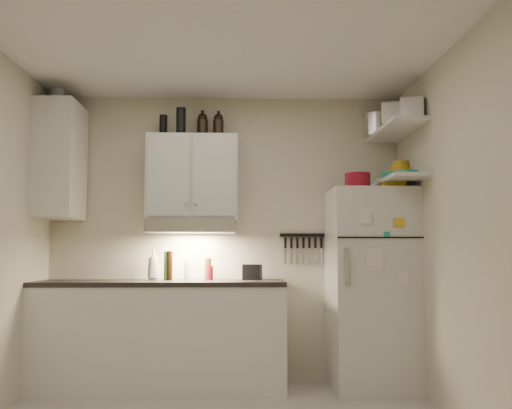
{
  "coord_description": "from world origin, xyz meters",
  "views": [
    {
      "loc": [
        0.08,
        -3.73,
        1.14
      ],
      "look_at": [
        0.25,
        0.9,
        1.55
      ],
      "focal_mm": 40.0,
      "sensor_mm": 36.0,
      "label": 1
    }
  ],
  "objects": [
    {
      "name": "growler_b",
      "position": [
        -0.07,
        1.36,
        2.31
      ],
      "size": [
        0.13,
        0.13,
        0.22
      ],
      "primitive_type": null,
      "rotation": [
        0.0,
        0.0,
        0.43
      ],
      "color": "black",
      "rests_on": "upper_cabinet"
    },
    {
      "name": "red_jar",
      "position": [
        -0.14,
        1.32,
        0.98
      ],
      "size": [
        0.08,
        0.08,
        0.12
      ],
      "primitive_type": "cylinder",
      "rotation": [
        0.0,
        0.0,
        0.35
      ],
      "color": "maroon",
      "rests_on": "countertop"
    },
    {
      "name": "spice_jar",
      "position": [
        1.33,
        1.11,
        1.75
      ],
      "size": [
        0.06,
        0.06,
        0.09
      ],
      "primitive_type": "cylinder",
      "rotation": [
        0.0,
        0.0,
        -0.15
      ],
      "color": "silver",
      "rests_on": "fridge"
    },
    {
      "name": "side_cabinet",
      "position": [
        -1.44,
        1.2,
        1.95
      ],
      "size": [
        0.33,
        0.55,
        1.0
      ],
      "primitive_type": "cube",
      "color": "silver",
      "rests_on": "left_wall"
    },
    {
      "name": "bowl_orange",
      "position": [
        1.54,
        1.2,
        1.89
      ],
      "size": [
        0.18,
        0.18,
        0.05
      ],
      "primitive_type": "cylinder",
      "color": "orange",
      "rests_on": "bowl_teal"
    },
    {
      "name": "dutch_oven",
      "position": [
        1.11,
        1.0,
        1.76
      ],
      "size": [
        0.25,
        0.25,
        0.13
      ],
      "primitive_type": "cylinder",
      "rotation": [
        0.0,
        0.0,
        0.16
      ],
      "color": "maroon",
      "rests_on": "fridge"
    },
    {
      "name": "bowl_yellow",
      "position": [
        1.54,
        1.2,
        1.94
      ],
      "size": [
        0.14,
        0.14,
        0.04
      ],
      "primitive_type": "cylinder",
      "color": "gold",
      "rests_on": "bowl_orange"
    },
    {
      "name": "tin_b",
      "position": [
        1.51,
        0.75,
        2.31
      ],
      "size": [
        0.23,
        0.23,
        0.18
      ],
      "primitive_type": "cube",
      "rotation": [
        0.0,
        0.0,
        -0.39
      ],
      "color": "#AAAAAD",
      "rests_on": "shelf_hi"
    },
    {
      "name": "ceiling",
      "position": [
        0.0,
        0.0,
        2.61
      ],
      "size": [
        3.2,
        3.0,
        0.02
      ],
      "primitive_type": "cube",
      "color": "white",
      "rests_on": "ground"
    },
    {
      "name": "oil_bottle",
      "position": [
        -0.52,
        1.28,
        1.05
      ],
      "size": [
        0.06,
        0.06,
        0.25
      ],
      "primitive_type": "cylinder",
      "rotation": [
        0.0,
        0.0,
        -0.36
      ],
      "color": "#416E1B",
      "rests_on": "countertop"
    },
    {
      "name": "shelf_lo",
      "position": [
        1.45,
        1.02,
        1.76
      ],
      "size": [
        0.3,
        0.95,
        0.03
      ],
      "primitive_type": "cube",
      "color": "silver",
      "rests_on": "right_wall"
    },
    {
      "name": "fridge",
      "position": [
        1.25,
        1.16,
        0.85
      ],
      "size": [
        0.7,
        0.68,
        1.7
      ],
      "primitive_type": "cube",
      "color": "silver",
      "rests_on": "floor"
    },
    {
      "name": "knife_strip",
      "position": [
        0.7,
        1.49,
        1.32
      ],
      "size": [
        0.42,
        0.02,
        0.03
      ],
      "primitive_type": "cube",
      "color": "black",
      "rests_on": "back_wall"
    },
    {
      "name": "side_jar",
      "position": [
        -1.5,
        1.26,
        2.53
      ],
      "size": [
        0.15,
        0.15,
        0.17
      ],
      "primitive_type": "cylinder",
      "rotation": [
        0.0,
        0.0,
        -0.22
      ],
      "color": "silver",
      "rests_on": "side_cabinet"
    },
    {
      "name": "range_hood",
      "position": [
        -0.3,
        1.27,
        1.39
      ],
      "size": [
        0.76,
        0.46,
        0.12
      ],
      "primitive_type": "cube",
      "color": "silver",
      "rests_on": "back_wall"
    },
    {
      "name": "clear_bottle",
      "position": [
        -0.34,
        1.33,
        1.0
      ],
      "size": [
        0.07,
        0.07,
        0.16
      ],
      "primitive_type": "cylinder",
      "rotation": [
        0.0,
        0.0,
        0.35
      ],
      "color": "silver",
      "rests_on": "countertop"
    },
    {
      "name": "tin_a",
      "position": [
        1.38,
        0.88,
        2.3
      ],
      "size": [
        0.21,
        0.2,
        0.17
      ],
      "primitive_type": "cube",
      "rotation": [
        0.0,
        0.0,
        -0.29
      ],
      "color": "#AAAAAD",
      "rests_on": "shelf_hi"
    },
    {
      "name": "bowl_teal",
      "position": [
        1.49,
        1.25,
        1.82
      ],
      "size": [
        0.22,
        0.22,
        0.09
      ],
      "primitive_type": "cylinder",
      "color": "teal",
      "rests_on": "shelf_lo"
    },
    {
      "name": "pepper_mill",
      "position": [
        -0.16,
        1.35,
        1.01
      ],
      "size": [
        0.07,
        0.07,
        0.19
      ],
      "primitive_type": "cylinder",
      "rotation": [
        0.0,
        0.0,
        -0.22
      ],
      "color": "brown",
      "rests_on": "countertop"
    },
    {
      "name": "caddy",
      "position": [
        0.23,
        1.33,
        0.99
      ],
      "size": [
        0.18,
        0.15,
        0.14
      ],
      "primitive_type": "cube",
      "rotation": [
        0.0,
        0.0,
        -0.23
      ],
      "color": "black",
      "rests_on": "countertop"
    },
    {
      "name": "back_wall",
      "position": [
        0.0,
        1.51,
        1.3
      ],
      "size": [
        3.2,
        0.02,
        2.6
      ],
      "primitive_type": "cube",
      "color": "beige",
      "rests_on": "ground"
    },
    {
      "name": "base_cabinet",
      "position": [
        -0.55,
        1.2,
        0.44
      ],
      "size": [
        2.1,
        0.6,
        0.88
      ],
      "primitive_type": "cube",
      "color": "silver",
      "rests_on": "floor"
    },
    {
      "name": "book_stack",
      "position": [
        1.42,
        1.04,
        1.74
      ],
      "size": [
        0.23,
        0.27,
        0.08
      ],
      "primitive_type": "cube",
      "rotation": [
        0.0,
        0.0,
        -0.16
      ],
      "color": "gold",
      "rests_on": "fridge"
    },
    {
      "name": "thermos_a",
      "position": [
        -0.4,
        1.26,
        2.32
      ],
      "size": [
        0.11,
        0.11,
        0.24
      ],
      "primitive_type": "cylinder",
      "rotation": [
        0.0,
        0.0,
        0.34
      ],
      "color": "black",
      "rests_on": "upper_cabinet"
    },
    {
      "name": "growler_a",
      "position": [
        -0.22,
        1.38,
        2.32
      ],
      "size": [
        0.11,
        0.11,
        0.23
      ],
      "primitive_type": null,
      "rotation": [
        0.0,
        0.0,
        -0.08
      ],
      "color": "black",
      "rests_on": "upper_cabinet"
    },
    {
      "name": "soap_bottle",
      "position": [
        -0.64,
        1.34,
        1.07
      ],
      "size": [
        0.12,
        0.12,
        0.3
      ],
      "primitive_type": "imported",
      "rotation": [
        0.0,
        0.0,
        -0.03
      ],
      "color": "silver",
      "rests_on": "countertop"
    },
    {
      "name": "countertop",
      "position": [
        -0.55,
        1.2,
        0.9
      ],
      "size": [
        2.1,
        0.62,
        0.04
      ],
      "primitive_type": "cube",
      "color": "black",
      "rests_on": "base_cabinet"
    },
    {
      "name": "shelf_hi",
      "position": [
        1.45,
        1.02,
        2.2
      ],
      "size": [
        0.3,
        0.95,
        0.03
      ],
      "primitive_type": "cube",
      "color": "silver",
      "rests_on": "right_wall"
    },
    {
      "name": "stock_pot",
      "position": [
        1.38,
        1.35,
        2.32
      ],
      "size": [
        0.3,
        0.3,
        0.2
      ],
      "primitive_type": "cylinder",
      "rotation": [
        0.0,
        0.0,
        -0.08
      ],
      "color": "silver",
      "rests_on": "shelf_hi"
    },
    {
      "name": "right_wall",
      "position": [
        1.61,
        0.0,
        1.3
      ],
      "size": [
        0.02,
        3.0,
        2.6
      ],
      "primitive_type": "cube",
      "color": "beige",
      "rests_on": "ground"
    },
    {
      "name": "vinegar_bottle",
      "position": [
        -0.49,
        1.27,
        1.05
      ],
      "size": [
        0.05,
        0.05,
        0.25
      ],
      "primitive_type": "cylinder",
      "rotation": [
        0.0,
        0.0,
        -0.0
      ],
      "color": "black",
      "rests_on": "countertop"
    },
    {
      "name": "upper_cabinet",
      "position": [
        -0.3,
        1.33,
        1.83
      ],
      "size": [
        0.8,
        0.33,
        0.75
      ],
      "primitive_type": "cube",
      "color": "silver",
      "rests_on": "back_wall"
    },
    {
      "name": "plates",
      "position": [
        1.51,
        1.0,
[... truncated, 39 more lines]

